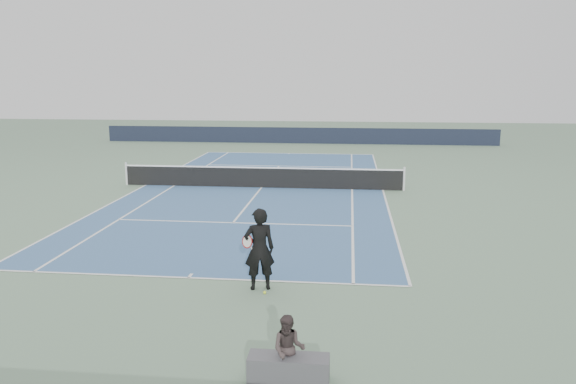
# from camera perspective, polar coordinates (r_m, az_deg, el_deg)

# --- Properties ---
(ground) EXTENTS (80.00, 80.00, 0.00)m
(ground) POSITION_cam_1_polar(r_m,az_deg,el_deg) (25.68, -2.69, 0.44)
(ground) COLOR slate
(court_surface) EXTENTS (10.97, 23.77, 0.01)m
(court_surface) POSITION_cam_1_polar(r_m,az_deg,el_deg) (25.68, -2.69, 0.45)
(court_surface) COLOR #3C618F
(court_surface) RESTS_ON ground
(tennis_net) EXTENTS (12.90, 0.10, 1.07)m
(tennis_net) POSITION_cam_1_polar(r_m,az_deg,el_deg) (25.59, -2.70, 1.54)
(tennis_net) COLOR silver
(tennis_net) RESTS_ON ground
(windscreen_far) EXTENTS (30.00, 0.25, 1.20)m
(windscreen_far) POSITION_cam_1_polar(r_m,az_deg,el_deg) (43.17, 0.99, 5.77)
(windscreen_far) COLOR black
(windscreen_far) RESTS_ON ground
(tennis_player) EXTENTS (0.88, 0.71, 1.98)m
(tennis_player) POSITION_cam_1_polar(r_m,az_deg,el_deg) (13.27, -2.93, -5.80)
(tennis_player) COLOR black
(tennis_player) RESTS_ON ground
(tennis_ball) EXTENTS (0.07, 0.07, 0.07)m
(tennis_ball) POSITION_cam_1_polar(r_m,az_deg,el_deg) (13.27, -2.39, -10.15)
(tennis_ball) COLOR #D2E62F
(tennis_ball) RESTS_ON ground
(spectator_bench) EXTENTS (1.35, 0.45, 1.16)m
(spectator_bench) POSITION_cam_1_polar(r_m,az_deg,el_deg) (9.65, 0.06, -16.53)
(spectator_bench) COLOR #4E4D52
(spectator_bench) RESTS_ON ground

